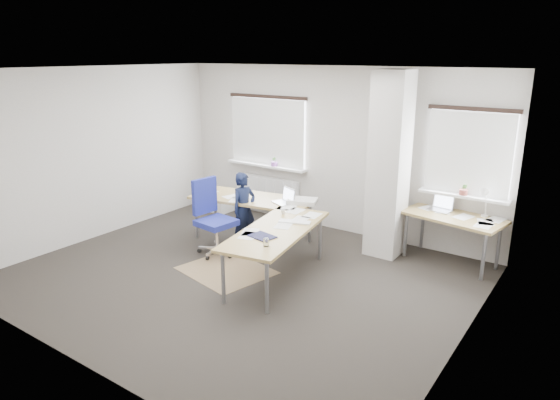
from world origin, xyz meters
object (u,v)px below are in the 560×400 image
Objects in this scene: person at (244,210)px; task_chair at (215,233)px; desk_side at (454,219)px; desk_main at (266,214)px.

task_chair is at bearing 173.60° from person.
desk_side reaches higher than person.
desk_main is 2.42× the size of task_chair.
task_chair is at bearing -168.34° from desk_main.
desk_side reaches higher than desk_main.
person reaches higher than task_chair.
desk_main is at bearing -138.89° from desk_side.
desk_main is 2.74m from desk_side.
desk_side is 1.24× the size of person.
desk_side is at bearing -55.15° from person.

